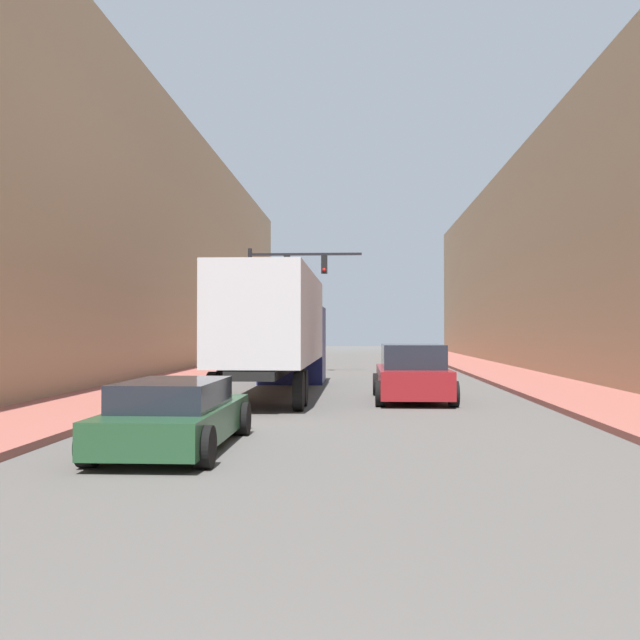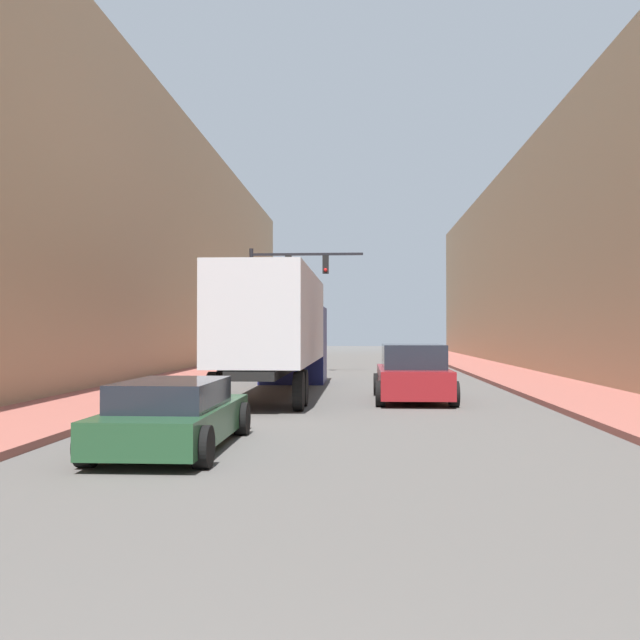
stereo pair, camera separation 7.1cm
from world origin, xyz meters
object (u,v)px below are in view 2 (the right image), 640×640
suv_car (412,374)px  traffic_signal_gantry (278,287)px  semi_truck (279,327)px  sedan_car (175,415)px

suv_car → traffic_signal_gantry: bearing=112.3°
suv_car → traffic_signal_gantry: 15.28m
semi_truck → suv_car: size_ratio=2.63×
sedan_car → suv_car: bearing=62.1°
semi_truck → traffic_signal_gantry: (-1.44, 11.57, 2.05)m
traffic_signal_gantry → suv_car: bearing=-67.7°
sedan_car → suv_car: size_ratio=0.99×
suv_car → traffic_signal_gantry: (-5.64, 13.77, 3.44)m
sedan_car → suv_car: 10.07m
semi_truck → sedan_car: semi_truck is taller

